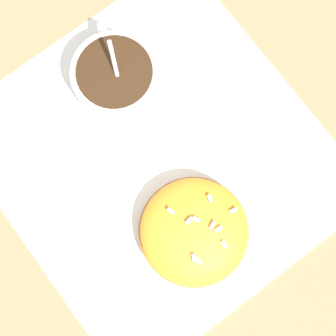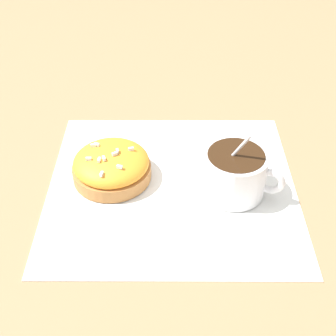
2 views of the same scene
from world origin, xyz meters
name	(u,v)px [view 1 (image 1 of 2)]	position (x,y,z in m)	size (l,w,h in m)	color
ground_plane	(157,159)	(0.00, 0.00, 0.00)	(3.00, 3.00, 0.00)	#93704C
paper_napkin	(157,159)	(0.00, 0.00, 0.00)	(0.36, 0.34, 0.00)	white
coffee_cup	(118,79)	(-0.08, 0.00, 0.03)	(0.10, 0.08, 0.09)	white
frosted_pastry	(194,232)	(0.08, -0.01, 0.02)	(0.10, 0.10, 0.05)	#B2753D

